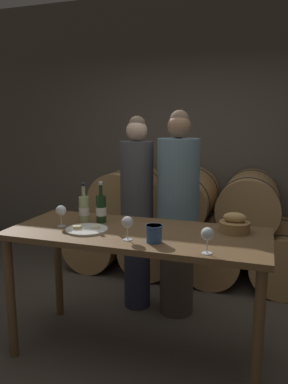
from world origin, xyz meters
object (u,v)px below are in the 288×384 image
object	(u,v)px
wine_bottle_red	(101,209)
blue_crock	(154,233)
person_right	(178,214)
tasting_table	(137,247)
bread_basket	(234,224)
cheese_plate	(87,229)
wine_bottle_white	(84,209)
wine_glass_center	(207,234)
wine_glass_left	(127,223)
wine_glass_far_left	(61,211)
person_left	(137,211)

from	to	relation	value
wine_bottle_red	blue_crock	size ratio (longest dim) A/B	2.78
person_right	tasting_table	bearing A→B (deg)	-100.19
person_right	bread_basket	size ratio (longest dim) A/B	8.43
blue_crock	cheese_plate	size ratio (longest dim) A/B	0.38
wine_bottle_white	wine_glass_center	size ratio (longest dim) A/B	1.90
person_right	bread_basket	distance (m)	0.73
cheese_plate	wine_glass_left	size ratio (longest dim) A/B	1.89
person_right	wine_glass_far_left	world-z (taller)	person_right
cheese_plate	bread_basket	bearing A→B (deg)	16.45
bread_basket	cheese_plate	world-z (taller)	bread_basket
person_right	blue_crock	bearing A→B (deg)	-86.23
person_left	blue_crock	bearing A→B (deg)	-64.31
wine_glass_center	tasting_table	bearing A→B (deg)	150.52
person_right	wine_glass_center	xyz separation A→B (m)	(0.41, -1.00, 0.14)
bread_basket	wine_glass_far_left	distance (m)	1.23
blue_crock	wine_bottle_red	bearing A→B (deg)	147.07
bread_basket	wine_bottle_white	bearing A→B (deg)	-176.04
wine_bottle_red	person_left	bearing A→B (deg)	80.99
person_left	wine_glass_far_left	xyz separation A→B (m)	(-0.32, -0.75, 0.15)
person_right	wine_glass_center	distance (m)	1.09
person_right	wine_bottle_red	size ratio (longest dim) A/B	5.75
person_right	blue_crock	distance (m)	0.90
blue_crock	wine_glass_far_left	bearing A→B (deg)	169.35
wine_bottle_red	wine_bottle_white	xyz separation A→B (m)	(-0.13, -0.02, -0.01)
blue_crock	wine_bottle_white	bearing A→B (deg)	154.22
person_left	wine_bottle_white	bearing A→B (deg)	-111.03
wine_bottle_red	wine_glass_left	xyz separation A→B (m)	(0.34, -0.34, 0.01)
tasting_table	cheese_plate	distance (m)	0.38
wine_glass_center	wine_bottle_white	bearing A→B (deg)	157.43
blue_crock	wine_glass_far_left	world-z (taller)	wine_glass_far_left
wine_bottle_red	cheese_plate	xyz separation A→B (m)	(-0.01, -0.23, -0.10)
tasting_table	wine_glass_center	size ratio (longest dim) A/B	11.54
tasting_table	bread_basket	bearing A→B (deg)	16.62
wine_glass_left	tasting_table	bearing A→B (deg)	92.34
person_left	person_right	xyz separation A→B (m)	(0.37, -0.00, 0.00)
person_left	blue_crock	distance (m)	1.00
wine_glass_far_left	wine_glass_center	distance (m)	1.12
wine_bottle_white	bread_basket	world-z (taller)	wine_bottle_white
blue_crock	wine_glass_center	xyz separation A→B (m)	(0.35, -0.10, 0.05)
person_left	wine_glass_left	distance (m)	0.95
wine_glass_left	wine_glass_center	xyz separation A→B (m)	(0.53, -0.09, 0.00)
wine_bottle_white	wine_glass_center	world-z (taller)	wine_bottle_white
tasting_table	person_right	bearing A→B (deg)	79.81
person_left	wine_glass_far_left	world-z (taller)	person_left
tasting_table	wine_glass_left	bearing A→B (deg)	-87.66
wine_bottle_red	wine_glass_left	distance (m)	0.49
wine_bottle_red	wine_bottle_white	distance (m)	0.14
wine_bottle_red	blue_crock	xyz separation A→B (m)	(0.52, -0.34, -0.04)
bread_basket	wine_glass_left	bearing A→B (deg)	-147.78
person_left	wine_bottle_white	size ratio (longest dim) A/B	5.83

